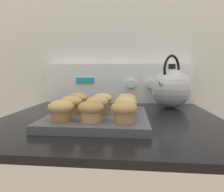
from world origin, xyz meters
TOP-DOWN VIEW (x-y plane):
  - wall_back at (0.00, 0.74)m, footprint 8.00×0.05m
  - control_panel at (0.00, 0.69)m, footprint 0.72×0.07m
  - muffin_pan at (-0.03, 0.29)m, footprint 0.30×0.30m
  - muffin_r0_c0 at (-0.12, 0.20)m, footprint 0.07×0.07m
  - muffin_r0_c1 at (-0.04, 0.20)m, footprint 0.07×0.07m
  - muffin_r0_c2 at (0.05, 0.20)m, footprint 0.07×0.07m
  - muffin_r1_c0 at (-0.12, 0.29)m, footprint 0.07×0.07m
  - muffin_r1_c1 at (-0.04, 0.29)m, footprint 0.07×0.07m
  - muffin_r1_c2 at (0.05, 0.29)m, footprint 0.07×0.07m
  - muffin_r2_c0 at (-0.12, 0.37)m, footprint 0.07×0.07m
  - muffin_r2_c1 at (-0.03, 0.37)m, footprint 0.07×0.07m
  - muffin_r2_c2 at (0.05, 0.37)m, footprint 0.07×0.07m
  - tea_kettle at (0.24, 0.55)m, footprint 0.17×0.18m

SIDE VIEW (x-z plane):
  - muffin_pan at x=-0.03m, z-range 0.89..0.91m
  - muffin_r0_c0 at x=-0.12m, z-range 0.91..0.97m
  - muffin_r0_c1 at x=-0.04m, z-range 0.91..0.97m
  - muffin_r0_c2 at x=0.05m, z-range 0.91..0.97m
  - muffin_r1_c0 at x=-0.12m, z-range 0.91..0.97m
  - muffin_r1_c1 at x=-0.04m, z-range 0.91..0.97m
  - muffin_r1_c2 at x=0.05m, z-range 0.91..0.97m
  - muffin_r2_c0 at x=-0.12m, z-range 0.91..0.97m
  - muffin_r2_c1 at x=-0.03m, z-range 0.91..0.97m
  - muffin_r2_c2 at x=0.05m, z-range 0.91..0.97m
  - tea_kettle at x=0.24m, z-range 0.86..1.08m
  - control_panel at x=0.00m, z-range 0.89..1.08m
  - wall_back at x=0.00m, z-range 0.00..2.40m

